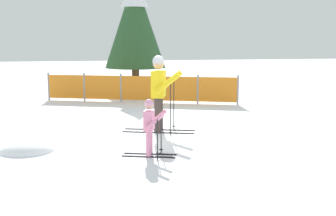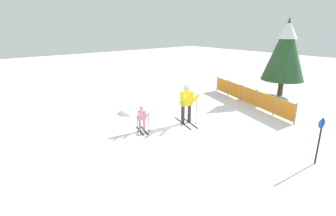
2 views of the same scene
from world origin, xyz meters
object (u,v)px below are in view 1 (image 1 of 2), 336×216
object	(u,v)px
safety_fence	(140,88)
conifer_far	(135,21)
skier_child	(150,123)
skier_adult	(160,87)

from	to	relation	value
safety_fence	conifer_far	xyz separation A→B (m)	(0.17, 2.97, 2.22)
skier_child	conifer_far	distance (m)	9.51
skier_adult	conifer_far	bearing A→B (deg)	105.89
safety_fence	conifer_far	size ratio (longest dim) A/B	1.37
skier_adult	safety_fence	world-z (taller)	skier_adult
safety_fence	conifer_far	bearing A→B (deg)	86.77
skier_adult	skier_child	distance (m)	2.01
safety_fence	conifer_far	distance (m)	3.71
conifer_far	skier_adult	bearing A→B (deg)	-91.60
skier_adult	conifer_far	xyz separation A→B (m)	(0.20, 7.35, 1.68)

